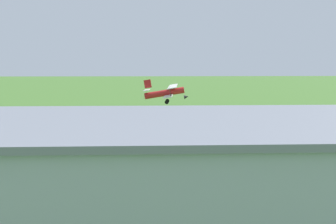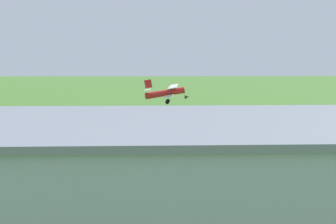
{
  "view_description": "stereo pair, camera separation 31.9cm",
  "coord_description": "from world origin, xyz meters",
  "px_view_note": "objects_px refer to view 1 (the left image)",
  "views": [
    {
      "loc": [
        -2.96,
        59.95,
        9.74
      ],
      "look_at": [
        -4.91,
        13.53,
        3.45
      ],
      "focal_mm": 39.33,
      "sensor_mm": 36.0,
      "label": 1
    },
    {
      "loc": [
        -3.28,
        59.97,
        9.74
      ],
      "look_at": [
        -4.91,
        13.53,
        3.45
      ],
      "focal_mm": 39.33,
      "sensor_mm": 36.0,
      "label": 2
    }
  ],
  "objects_px": {
    "person_walking_on_apron": "(158,146)",
    "biplane": "(167,92)",
    "hangar": "(188,174)",
    "truck_box_grey": "(302,141)",
    "person_near_hangar_door": "(28,150)",
    "person_by_parked_cars": "(131,142)",
    "person_beside_truck": "(198,143)",
    "person_crossing_taxiway": "(99,149)",
    "car_grey": "(50,155)"
  },
  "relations": [
    {
      "from": "person_crossing_taxiway",
      "to": "person_beside_truck",
      "type": "relative_size",
      "value": 1.02
    },
    {
      "from": "person_by_parked_cars",
      "to": "person_walking_on_apron",
      "type": "bearing_deg",
      "value": 150.0
    },
    {
      "from": "person_crossing_taxiway",
      "to": "person_walking_on_apron",
      "type": "xyz_separation_m",
      "value": [
        -6.11,
        -1.37,
        -0.03
      ]
    },
    {
      "from": "car_grey",
      "to": "truck_box_grey",
      "type": "distance_m",
      "value": 25.49
    },
    {
      "from": "truck_box_grey",
      "to": "person_walking_on_apron",
      "type": "bearing_deg",
      "value": -7.83
    },
    {
      "from": "person_near_hangar_door",
      "to": "hangar",
      "type": "bearing_deg",
      "value": 132.28
    },
    {
      "from": "biplane",
      "to": "person_walking_on_apron",
      "type": "bearing_deg",
      "value": 85.09
    },
    {
      "from": "car_grey",
      "to": "person_walking_on_apron",
      "type": "height_order",
      "value": "car_grey"
    },
    {
      "from": "truck_box_grey",
      "to": "person_crossing_taxiway",
      "type": "distance_m",
      "value": 21.08
    },
    {
      "from": "truck_box_grey",
      "to": "person_by_parked_cars",
      "type": "xyz_separation_m",
      "value": [
        18.0,
        -3.82,
        -0.77
      ]
    },
    {
      "from": "car_grey",
      "to": "truck_box_grey",
      "type": "xyz_separation_m",
      "value": [
        -25.42,
        -1.8,
        0.74
      ]
    },
    {
      "from": "hangar",
      "to": "car_grey",
      "type": "height_order",
      "value": "hangar"
    },
    {
      "from": "truck_box_grey",
      "to": "person_crossing_taxiway",
      "type": "relative_size",
      "value": 4.77
    },
    {
      "from": "truck_box_grey",
      "to": "person_beside_truck",
      "type": "height_order",
      "value": "truck_box_grey"
    },
    {
      "from": "hangar",
      "to": "truck_box_grey",
      "type": "bearing_deg",
      "value": -129.84
    },
    {
      "from": "car_grey",
      "to": "person_crossing_taxiway",
      "type": "distance_m",
      "value": 5.02
    },
    {
      "from": "truck_box_grey",
      "to": "person_near_hangar_door",
      "type": "distance_m",
      "value": 28.14
    },
    {
      "from": "person_beside_truck",
      "to": "person_near_hangar_door",
      "type": "height_order",
      "value": "person_near_hangar_door"
    },
    {
      "from": "hangar",
      "to": "person_near_hangar_door",
      "type": "xyz_separation_m",
      "value": [
        14.71,
        -16.18,
        -2.37
      ]
    },
    {
      "from": "person_by_parked_cars",
      "to": "person_near_hangar_door",
      "type": "relative_size",
      "value": 0.92
    },
    {
      "from": "hangar",
      "to": "person_beside_truck",
      "type": "relative_size",
      "value": 19.14
    },
    {
      "from": "person_by_parked_cars",
      "to": "person_walking_on_apron",
      "type": "xyz_separation_m",
      "value": [
        -3.06,
        1.77,
        -0.05
      ]
    },
    {
      "from": "person_near_hangar_door",
      "to": "person_walking_on_apron",
      "type": "bearing_deg",
      "value": -171.53
    },
    {
      "from": "truck_box_grey",
      "to": "person_near_hangar_door",
      "type": "height_order",
      "value": "truck_box_grey"
    },
    {
      "from": "car_grey",
      "to": "person_crossing_taxiway",
      "type": "bearing_deg",
      "value": -150.39
    },
    {
      "from": "person_crossing_taxiway",
      "to": "car_grey",
      "type": "bearing_deg",
      "value": 29.61
    },
    {
      "from": "hangar",
      "to": "truck_box_grey",
      "type": "xyz_separation_m",
      "value": [
        -13.42,
        -16.09,
        -1.68
      ]
    },
    {
      "from": "car_grey",
      "to": "person_near_hangar_door",
      "type": "height_order",
      "value": "person_near_hangar_door"
    },
    {
      "from": "car_grey",
      "to": "person_walking_on_apron",
      "type": "distance_m",
      "value": 11.17
    },
    {
      "from": "hangar",
      "to": "biplane",
      "type": "bearing_deg",
      "value": -90.21
    },
    {
      "from": "hangar",
      "to": "person_walking_on_apron",
      "type": "xyz_separation_m",
      "value": [
        1.51,
        -18.14,
        -2.49
      ]
    },
    {
      "from": "person_by_parked_cars",
      "to": "person_beside_truck",
      "type": "bearing_deg",
      "value": 175.61
    },
    {
      "from": "person_crossing_taxiway",
      "to": "person_near_hangar_door",
      "type": "distance_m",
      "value": 7.11
    },
    {
      "from": "person_walking_on_apron",
      "to": "biplane",
      "type": "bearing_deg",
      "value": -94.91
    },
    {
      "from": "person_walking_on_apron",
      "to": "person_by_parked_cars",
      "type": "bearing_deg",
      "value": -30.0
    },
    {
      "from": "person_walking_on_apron",
      "to": "person_near_hangar_door",
      "type": "relative_size",
      "value": 0.88
    },
    {
      "from": "hangar",
      "to": "biplane",
      "type": "distance_m",
      "value": 37.45
    },
    {
      "from": "car_grey",
      "to": "truck_box_grey",
      "type": "height_order",
      "value": "truck_box_grey"
    },
    {
      "from": "person_crossing_taxiway",
      "to": "person_beside_truck",
      "type": "height_order",
      "value": "person_crossing_taxiway"
    },
    {
      "from": "person_walking_on_apron",
      "to": "hangar",
      "type": "bearing_deg",
      "value": 94.77
    },
    {
      "from": "person_near_hangar_door",
      "to": "car_grey",
      "type": "bearing_deg",
      "value": 145.18
    },
    {
      "from": "biplane",
      "to": "person_beside_truck",
      "type": "height_order",
      "value": "biplane"
    },
    {
      "from": "truck_box_grey",
      "to": "person_near_hangar_door",
      "type": "xyz_separation_m",
      "value": [
        28.13,
        -0.09,
        -0.69
      ]
    },
    {
      "from": "truck_box_grey",
      "to": "person_beside_truck",
      "type": "xyz_separation_m",
      "value": [
        10.45,
        -3.24,
        -0.8
      ]
    },
    {
      "from": "truck_box_grey",
      "to": "person_walking_on_apron",
      "type": "distance_m",
      "value": 15.1
    },
    {
      "from": "truck_box_grey",
      "to": "person_by_parked_cars",
      "type": "relative_size",
      "value": 4.68
    },
    {
      "from": "person_by_parked_cars",
      "to": "person_walking_on_apron",
      "type": "height_order",
      "value": "person_by_parked_cars"
    },
    {
      "from": "hangar",
      "to": "person_near_hangar_door",
      "type": "height_order",
      "value": "hangar"
    },
    {
      "from": "biplane",
      "to": "person_walking_on_apron",
      "type": "xyz_separation_m",
      "value": [
        1.65,
        19.27,
        -4.23
      ]
    },
    {
      "from": "person_near_hangar_door",
      "to": "person_crossing_taxiway",
      "type": "bearing_deg",
      "value": -175.2
    }
  ]
}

